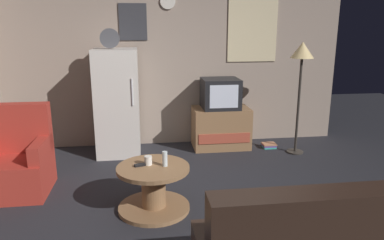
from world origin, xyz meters
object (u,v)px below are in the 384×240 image
object	(u,v)px
crt_tv	(220,93)
coffee_table	(154,188)
standing_lamp	(302,59)
wine_glass	(165,159)
remote_control	(142,165)
tv_stand	(221,128)
mug_ceramic_white	(148,160)
armchair	(17,162)
book_stack	(269,145)
fridge	(117,102)

from	to	relation	value
crt_tv	coffee_table	distance (m)	2.21
crt_tv	standing_lamp	xyz separation A→B (m)	(1.05, -0.40, 0.53)
wine_glass	remote_control	bearing A→B (deg)	170.90
tv_stand	mug_ceramic_white	world-z (taller)	tv_stand
tv_stand	armchair	size ratio (longest dim) A/B	0.87
standing_lamp	book_stack	distance (m)	1.38
coffee_table	book_stack	bearing A→B (deg)	43.43
tv_stand	book_stack	size ratio (longest dim) A/B	4.18
armchair	remote_control	bearing A→B (deg)	-23.82
fridge	wine_glass	bearing A→B (deg)	-72.51
tv_stand	fridge	bearing A→B (deg)	-176.83
fridge	coffee_table	distance (m)	1.89
fridge	standing_lamp	bearing A→B (deg)	-7.02
book_stack	armchair	bearing A→B (deg)	-162.03
crt_tv	armchair	distance (m)	2.85
coffee_table	mug_ceramic_white	distance (m)	0.29
mug_ceramic_white	remote_control	xyz separation A→B (m)	(-0.06, -0.02, -0.03)
coffee_table	remote_control	xyz separation A→B (m)	(-0.11, 0.03, 0.24)
fridge	standing_lamp	world-z (taller)	fridge
fridge	tv_stand	world-z (taller)	fridge
coffee_table	fridge	bearing A→B (deg)	103.96
coffee_table	armchair	world-z (taller)	armchair
armchair	fridge	bearing A→B (deg)	47.11
crt_tv	fridge	bearing A→B (deg)	-176.83
crt_tv	standing_lamp	size ratio (longest dim) A/B	0.34
coffee_table	wine_glass	size ratio (longest dim) A/B	4.80
standing_lamp	fridge	bearing A→B (deg)	172.98
coffee_table	remote_control	size ratio (longest dim) A/B	4.80
crt_tv	book_stack	size ratio (longest dim) A/B	2.68
coffee_table	mug_ceramic_white	xyz separation A→B (m)	(-0.05, 0.05, 0.28)
fridge	tv_stand	size ratio (longest dim) A/B	2.11
armchair	book_stack	size ratio (longest dim) A/B	4.77
remote_control	armchair	bearing A→B (deg)	138.84
fridge	tv_stand	bearing A→B (deg)	3.17
fridge	coffee_table	xyz separation A→B (m)	(0.44, -1.76, -0.52)
fridge	coffee_table	world-z (taller)	fridge
tv_stand	remote_control	xyz separation A→B (m)	(-1.18, -1.81, 0.17)
tv_stand	coffee_table	size ratio (longest dim) A/B	1.17
wine_glass	mug_ceramic_white	size ratio (longest dim) A/B	1.67
wine_glass	mug_ceramic_white	xyz separation A→B (m)	(-0.16, 0.06, -0.03)
standing_lamp	remote_control	bearing A→B (deg)	-147.43
fridge	standing_lamp	xyz separation A→B (m)	(2.55, -0.31, 0.60)
crt_tv	wine_glass	xyz separation A→B (m)	(-0.94, -1.85, -0.29)
mug_ceramic_white	armchair	distance (m)	1.56
wine_glass	fridge	bearing A→B (deg)	107.49
tv_stand	mug_ceramic_white	distance (m)	2.12
tv_stand	standing_lamp	world-z (taller)	standing_lamp
mug_ceramic_white	armchair	size ratio (longest dim) A/B	0.09
fridge	wine_glass	xyz separation A→B (m)	(0.56, -1.76, -0.22)
coffee_table	armchair	bearing A→B (deg)	156.62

